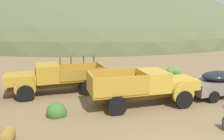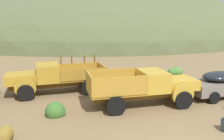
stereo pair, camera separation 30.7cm
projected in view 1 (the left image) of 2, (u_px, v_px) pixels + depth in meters
hill_distant at (95, 36)px, 65.91m from camera, size 79.51×73.93×26.49m
truck_mustard at (49, 78)px, 15.01m from camera, size 6.28×3.08×2.16m
truck_faded_yellow at (150, 87)px, 13.11m from camera, size 6.08×2.66×1.91m
car_primer_gray at (224, 83)px, 14.66m from camera, size 4.85×2.44×1.57m
oil_drum_tipped at (5, 138)px, 8.92m from camera, size 0.61×0.84×0.58m
bush_lone_scrub at (23, 78)px, 18.45m from camera, size 1.02×1.05×0.78m
bush_front_right at (130, 86)px, 15.91m from camera, size 1.36×0.88×1.05m
bush_front_left at (57, 112)px, 11.62m from camera, size 0.99×0.86×0.90m
bush_back_edge at (173, 71)px, 20.67m from camera, size 1.25×0.94×0.81m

